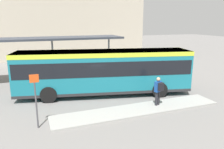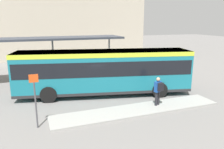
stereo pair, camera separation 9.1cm
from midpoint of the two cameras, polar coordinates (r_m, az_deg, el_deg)
The scene contains 10 objects.
ground_plane at distance 16.30m, azimuth -1.88°, elevation -5.16°, with size 120.00×120.00×0.00m, color slate.
curb_island at distance 13.49m, azimuth 7.12°, elevation -9.12°, with size 10.54×1.80×0.12m.
city_bus at distance 15.79m, azimuth -1.90°, elevation 1.33°, with size 12.62×5.16×3.23m.
pedestrian_waiting at distance 13.88m, azimuth 12.18°, elevation -3.86°, with size 0.50×0.55×1.81m.
bicycle_orange at distance 24.04m, azimuth 18.20°, elevation 1.28°, with size 0.48×1.72×0.75m.
bicycle_blue at distance 24.67m, azimuth 16.89°, elevation 1.63°, with size 0.48×1.63×0.70m.
station_shelter at distance 20.60m, azimuth -15.24°, elevation 8.89°, with size 12.85×3.14×3.87m.
potted_planter_near_shelter at distance 18.56m, azimuth -18.89°, elevation -1.12°, with size 0.99×0.99×1.46m.
platform_sign at distance 11.45m, azimuth -19.18°, elevation -6.01°, with size 0.44×0.08×2.80m.
station_building at distance 38.56m, azimuth -14.01°, elevation 15.95°, with size 24.56×14.23×14.05m.
Camera 2 is at (-4.87, -14.64, 5.28)m, focal length 35.00 mm.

